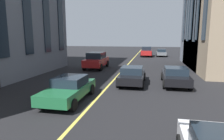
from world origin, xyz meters
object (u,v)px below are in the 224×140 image
car_green_trailing (69,88)px  car_red_parked_b (96,60)px  car_black_parked_a (132,75)px  car_red_mid (147,51)px  car_black_oncoming (175,76)px  car_grey_near (161,53)px

car_green_trailing → car_red_parked_b: bearing=8.7°
car_black_parked_a → car_green_trailing: 5.66m
car_green_trailing → car_red_mid: bearing=-7.4°
car_red_mid → car_green_trailing: car_red_mid is taller
car_black_oncoming → car_red_mid: bearing=7.1°
car_grey_near → car_green_trailing: 28.94m
car_red_mid → car_black_parked_a: size_ratio=1.07×
car_red_parked_b → car_green_trailing: (-11.58, -1.77, -0.27)m
car_red_mid → car_grey_near: 2.90m
car_red_mid → car_grey_near: bearing=-74.1°
car_red_mid → car_black_oncoming: size_ratio=1.07×
car_red_mid → car_black_parked_a: bearing=178.8°
car_black_oncoming → car_red_parked_b: 10.39m
car_red_parked_b → car_grey_near: 18.53m
car_black_parked_a → car_green_trailing: bearing=146.8°
car_red_mid → car_black_oncoming: 22.53m
car_grey_near → car_black_parked_a: bearing=172.2°
car_black_oncoming → car_green_trailing: bearing=128.8°
car_grey_near → car_red_parked_b: bearing=154.0°
car_red_parked_b → car_green_trailing: car_red_parked_b is taller
car_red_mid → car_grey_near: (0.79, -2.78, -0.27)m
car_black_oncoming → car_grey_near: 23.15m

